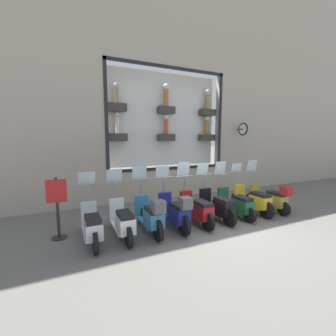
% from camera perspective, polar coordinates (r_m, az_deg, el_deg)
% --- Properties ---
extents(ground_plane, '(120.00, 120.00, 0.00)m').
position_cam_1_polar(ground_plane, '(6.56, 13.56, -14.27)').
color(ground_plane, '#66635E').
extents(building_facade, '(1.20, 36.00, 10.37)m').
position_cam_1_polar(building_facade, '(9.64, -0.14, 24.75)').
color(building_facade, '#ADA08E').
rests_on(building_facade, ground_plane).
extents(scooter_olive_0, '(1.79, 0.61, 1.65)m').
position_cam_1_polar(scooter_olive_0, '(8.26, 24.64, -6.90)').
color(scooter_olive_0, black).
rests_on(scooter_olive_0, ground_plane).
extents(scooter_yellow_1, '(1.81, 0.60, 1.56)m').
position_cam_1_polar(scooter_yellow_1, '(7.79, 20.82, -7.67)').
color(scooter_yellow_1, black).
rests_on(scooter_yellow_1, ground_plane).
extents(scooter_green_2, '(1.79, 0.60, 1.66)m').
position_cam_1_polar(scooter_green_2, '(7.32, 16.90, -8.64)').
color(scooter_green_2, black).
rests_on(scooter_green_2, ground_plane).
extents(scooter_black_3, '(1.80, 0.61, 1.64)m').
position_cam_1_polar(scooter_black_3, '(6.88, 12.41, -9.36)').
color(scooter_black_3, black).
rests_on(scooter_black_3, ground_plane).
extents(scooter_red_4, '(1.80, 0.60, 1.70)m').
position_cam_1_polar(scooter_red_4, '(6.49, 7.35, -10.29)').
color(scooter_red_4, black).
rests_on(scooter_red_4, ground_plane).
extents(scooter_navy_5, '(1.81, 0.60, 1.61)m').
position_cam_1_polar(scooter_navy_5, '(6.10, 1.90, -10.94)').
color(scooter_navy_5, black).
rests_on(scooter_navy_5, ground_plane).
extents(scooter_teal_6, '(1.81, 0.61, 1.65)m').
position_cam_1_polar(scooter_teal_6, '(5.83, -4.46, -11.82)').
color(scooter_teal_6, black).
rests_on(scooter_teal_6, ground_plane).
extents(scooter_white_7, '(1.80, 0.61, 1.59)m').
position_cam_1_polar(scooter_white_7, '(5.71, -11.51, -12.99)').
color(scooter_white_7, black).
rests_on(scooter_white_7, ground_plane).
extents(scooter_silver_8, '(1.80, 0.61, 1.56)m').
position_cam_1_polar(scooter_silver_8, '(5.60, -18.77, -13.64)').
color(scooter_silver_8, black).
rests_on(scooter_silver_8, ground_plane).
extents(shop_sign_post, '(0.36, 0.45, 1.50)m').
position_cam_1_polar(shop_sign_post, '(6.04, -26.28, -8.75)').
color(shop_sign_post, '#232326').
rests_on(shop_sign_post, ground_plane).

